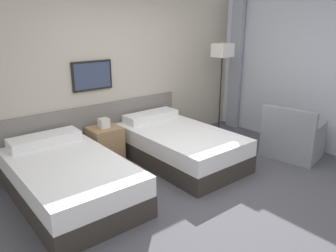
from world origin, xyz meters
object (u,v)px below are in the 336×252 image
object	(u,v)px
nightstand	(105,144)
floor_lamp	(222,56)
bed_near_window	(179,145)
armchair	(292,140)
bed_near_door	(69,179)

from	to	relation	value
nightstand	floor_lamp	world-z (taller)	floor_lamp
bed_near_window	floor_lamp	xyz separation A→B (m)	(1.39, 0.45, 1.22)
armchair	bed_near_door	bearing A→B (deg)	62.18
bed_near_window	nightstand	xyz separation A→B (m)	(-0.88, 0.71, 0.03)
bed_near_door	floor_lamp	bearing A→B (deg)	8.07
bed_near_door	nightstand	xyz separation A→B (m)	(0.88, 0.71, 0.03)
bed_near_window	floor_lamp	world-z (taller)	floor_lamp
bed_near_door	armchair	distance (m)	3.44
nightstand	armchair	distance (m)	2.95
bed_near_door	armchair	xyz separation A→B (m)	(3.30, -0.98, 0.01)
armchair	floor_lamp	bearing A→B (deg)	-5.58
bed_near_door	floor_lamp	world-z (taller)	floor_lamp
nightstand	floor_lamp	bearing A→B (deg)	-6.54
floor_lamp	bed_near_window	bearing A→B (deg)	-162.12
floor_lamp	armchair	xyz separation A→B (m)	(0.14, -1.43, -1.21)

